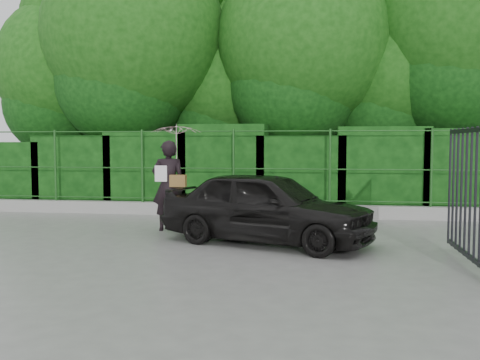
# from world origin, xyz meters

# --- Properties ---
(ground) EXTENTS (80.00, 80.00, 0.00)m
(ground) POSITION_xyz_m (0.00, 0.00, 0.00)
(ground) COLOR gray
(kerb) EXTENTS (14.00, 0.25, 0.30)m
(kerb) POSITION_xyz_m (0.00, 4.50, 0.15)
(kerb) COLOR #9E9E99
(kerb) RESTS_ON ground
(fence) EXTENTS (14.13, 0.06, 1.80)m
(fence) POSITION_xyz_m (0.22, 4.50, 1.20)
(fence) COLOR #1D4E1B
(fence) RESTS_ON kerb
(hedge) EXTENTS (14.20, 1.20, 2.24)m
(hedge) POSITION_xyz_m (0.18, 5.50, 1.02)
(hedge) COLOR black
(hedge) RESTS_ON ground
(trees) EXTENTS (17.10, 6.15, 8.08)m
(trees) POSITION_xyz_m (1.14, 7.74, 4.62)
(trees) COLOR black
(trees) RESTS_ON ground
(woman) EXTENTS (1.01, 1.00, 2.15)m
(woman) POSITION_xyz_m (-0.45, 2.19, 1.40)
(woman) COLOR black
(woman) RESTS_ON ground
(car) EXTENTS (4.09, 2.77, 1.29)m
(car) POSITION_xyz_m (1.55, 1.06, 0.65)
(car) COLOR black
(car) RESTS_ON ground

